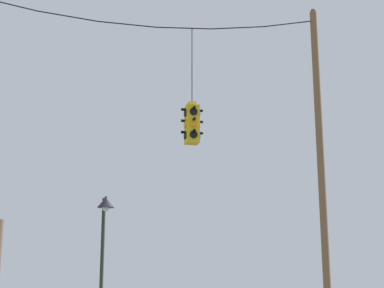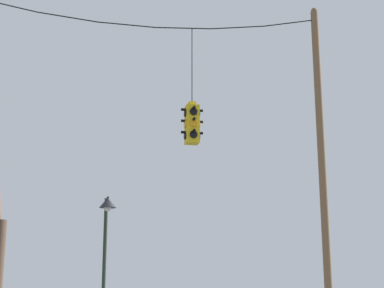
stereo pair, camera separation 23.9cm
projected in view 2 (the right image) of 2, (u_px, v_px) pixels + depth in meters
utility_pole_right at (322, 164)px, 15.89m from camera, size 0.21×0.21×9.15m
span_wire at (127, 17)px, 15.60m from camera, size 10.76×0.03×0.73m
traffic_light_near_right_pole at (192, 124)px, 15.32m from camera, size 0.58×0.58×3.21m
street_lamp at (107, 224)px, 18.44m from camera, size 0.54×0.92×4.08m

